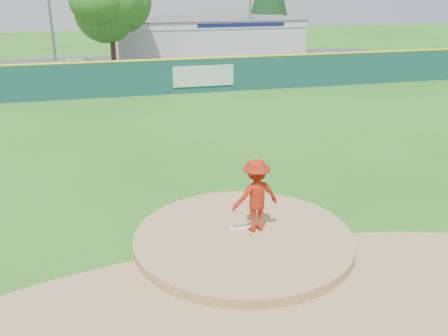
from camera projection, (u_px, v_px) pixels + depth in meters
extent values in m
plane|color=#286B19|center=(244.00, 243.00, 12.57)|extent=(120.00, 120.00, 0.00)
cylinder|color=#9E774C|center=(244.00, 243.00, 12.57)|extent=(5.50, 5.50, 0.50)
cube|color=white|center=(240.00, 228.00, 12.75)|extent=(0.60, 0.15, 0.04)
cylinder|color=#9E774C|center=(286.00, 315.00, 9.85)|extent=(15.40, 15.40, 0.01)
cube|color=#38383A|center=(141.00, 70.00, 37.06)|extent=(44.00, 16.00, 0.02)
imported|color=#9F200D|center=(256.00, 195.00, 12.40)|extent=(1.31, 0.87, 1.89)
imported|color=silver|center=(82.00, 68.00, 33.86)|extent=(4.95, 2.92, 1.29)
cube|color=silver|center=(206.00, 39.00, 42.42)|extent=(15.00, 8.00, 3.20)
cube|color=white|center=(216.00, 25.00, 38.28)|extent=(15.00, 0.06, 0.55)
cube|color=#0F194C|center=(242.00, 25.00, 38.71)|extent=(7.00, 0.03, 0.28)
cube|color=#59595B|center=(205.00, 18.00, 41.84)|extent=(15.20, 8.20, 0.12)
cube|color=silver|center=(203.00, 76.00, 29.12)|extent=(3.60, 0.04, 1.20)
cube|color=#144343|center=(155.00, 78.00, 28.55)|extent=(40.00, 0.10, 2.00)
cylinder|color=yellow|center=(154.00, 60.00, 28.20)|extent=(40.00, 0.14, 0.14)
cylinder|color=#382314|center=(114.00, 57.00, 34.33)|extent=(0.36, 0.36, 2.60)
sphere|color=#387F23|center=(110.00, 7.00, 33.19)|extent=(5.60, 5.60, 5.60)
cylinder|color=#382314|center=(268.00, 41.00, 47.95)|extent=(0.40, 0.40, 1.60)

